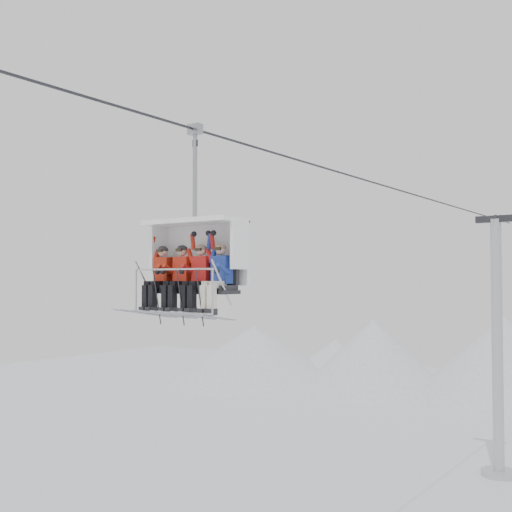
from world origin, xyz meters
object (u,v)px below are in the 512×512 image
Objects in this scene: lift_tower_right at (498,363)px; skier_far_right at (218,276)px; chairlift_carrier at (198,254)px; skier_far_left at (160,276)px; skier_center_right at (198,276)px; skier_center_left at (179,276)px.

skier_far_right is (0.77, -24.45, 4.41)m from lift_tower_right.
chairlift_carrier is at bearing 158.49° from skier_far_right.
chairlift_carrier reaches higher than skier_far_left.
skier_far_left is 1.00× the size of skier_center_right.
skier_far_left is 1.59m from skier_far_right.
skier_far_left and skier_center_left have the same top height.
lift_tower_right is at bearing 91.81° from skier_far_right.
lift_tower_right is at bearing 90.61° from skier_center_right.
skier_center_left is at bearing -130.46° from chairlift_carrier.
lift_tower_right is 24.85m from skier_center_left.
skier_center_left is (-0.26, -24.45, 4.41)m from lift_tower_right.
lift_tower_right reaches higher than chairlift_carrier.
lift_tower_right is 24.86m from skier_far_right.
skier_center_left is at bearing 180.00° from skier_far_right.
chairlift_carrier is 2.36× the size of skier_far_right.
skier_center_left is 0.52m from skier_center_right.
skier_far_left is at bearing 180.00° from skier_center_left.
skier_center_right is 0.51m from skier_far_right.
skier_center_right and skier_far_right have the same top height.
skier_far_right is at bearing 0.00° from skier_far_left.
lift_tower_right is 24.86m from skier_far_left.
skier_center_left is 1.00× the size of skier_center_right.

